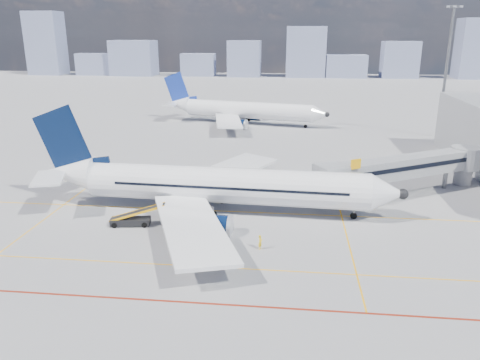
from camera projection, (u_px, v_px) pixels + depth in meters
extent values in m
plane|color=gray|center=(212.00, 239.00, 48.43)|extent=(420.00, 420.00, 0.00)
cube|color=#FEAD0D|center=(223.00, 211.00, 56.02)|extent=(60.00, 0.18, 0.01)
cube|color=#FEAD0D|center=(201.00, 266.00, 42.74)|extent=(80.00, 0.15, 0.01)
cube|color=#FEAD0D|center=(347.00, 237.00, 48.86)|extent=(0.15, 28.00, 0.01)
cube|color=#FEAD0D|center=(64.00, 205.00, 58.11)|extent=(0.15, 30.00, 0.01)
cube|color=maroon|center=(186.00, 302.00, 37.06)|extent=(90.00, 0.25, 0.01)
cube|color=#94979C|center=(402.00, 167.00, 60.24)|extent=(20.84, 13.93, 2.60)
cube|color=black|center=(403.00, 165.00, 60.18)|extent=(20.52, 13.82, 0.55)
cube|color=#94979C|center=(331.00, 177.00, 55.88)|extent=(4.49, 4.56, 3.00)
cube|color=black|center=(362.00, 200.00, 58.68)|extent=(2.20, 1.00, 0.70)
cylinder|color=slate|center=(363.00, 190.00, 58.27)|extent=(0.56, 0.56, 2.70)
cylinder|color=slate|center=(446.00, 175.00, 63.76)|extent=(0.60, 0.60, 3.90)
cylinder|color=#94979C|center=(466.00, 158.00, 64.76)|extent=(4.00, 4.00, 3.00)
cylinder|color=gray|center=(464.00, 171.00, 65.35)|extent=(2.40, 2.40, 3.90)
cube|color=#FEAD0D|center=(356.00, 164.00, 54.86)|extent=(1.26, 0.82, 1.20)
cube|color=black|center=(480.00, 144.00, 67.89)|extent=(0.25, 40.00, 4.50)
cylinder|color=slate|center=(446.00, 75.00, 92.83)|extent=(0.56, 0.56, 25.00)
cube|color=slate|center=(454.00, 7.00, 89.01)|extent=(3.20, 0.40, 0.50)
cube|color=silver|center=(448.00, 7.00, 88.90)|extent=(0.60, 0.15, 0.35)
cube|color=silver|center=(455.00, 6.00, 88.77)|extent=(0.60, 0.15, 0.35)
cube|color=silver|center=(461.00, 6.00, 88.65)|extent=(0.60, 0.15, 0.35)
cube|color=#7680A4|center=(46.00, 43.00, 236.19)|extent=(16.59, 12.30, 30.73)
cube|color=#7680A4|center=(96.00, 64.00, 236.58)|extent=(17.73, 9.17, 10.60)
cube|color=#7680A4|center=(134.00, 58.00, 233.50)|extent=(21.09, 14.72, 16.97)
cube|color=#7680A4|center=(198.00, 65.00, 231.00)|extent=(16.35, 8.90, 10.78)
cube|color=#7680A4|center=(244.00, 59.00, 227.67)|extent=(15.54, 13.30, 16.97)
cube|color=#7680A4|center=(306.00, 52.00, 223.60)|extent=(18.48, 13.19, 23.42)
cube|color=#7680A4|center=(346.00, 66.00, 223.53)|extent=(19.02, 13.05, 10.51)
cube|color=#7680A4|center=(400.00, 60.00, 219.98)|extent=(16.42, 11.02, 16.75)
cube|color=#7680A4|center=(480.00, 49.00, 214.75)|extent=(19.76, 13.00, 26.91)
cylinder|color=white|center=(227.00, 185.00, 54.91)|extent=(33.05, 5.82, 4.28)
cone|color=white|center=(389.00, 193.00, 52.16)|extent=(4.14, 4.46, 4.28)
sphere|color=black|center=(403.00, 194.00, 51.93)|extent=(1.26, 1.26, 1.21)
cone|color=white|center=(68.00, 173.00, 57.71)|extent=(7.21, 4.60, 4.28)
cube|color=black|center=(376.00, 188.00, 52.19)|extent=(1.72, 1.72, 0.49)
cube|color=white|center=(228.00, 171.00, 64.80)|extent=(13.23, 18.73, 0.63)
cube|color=white|center=(192.00, 226.00, 46.22)|extent=(11.89, 18.93, 0.63)
cylinder|color=#071637|center=(231.00, 189.00, 61.75)|extent=(4.06, 2.70, 2.52)
cylinder|color=#071637|center=(211.00, 226.00, 49.77)|extent=(4.06, 2.70, 2.52)
cylinder|color=silver|center=(247.00, 189.00, 61.44)|extent=(0.51, 2.60, 2.59)
cylinder|color=silver|center=(230.00, 227.00, 49.46)|extent=(0.51, 2.60, 2.59)
cube|color=#071637|center=(64.00, 143.00, 56.58)|extent=(7.52, 0.70, 9.35)
cube|color=#071637|center=(87.00, 165.00, 56.97)|extent=(6.19, 0.62, 2.36)
cube|color=white|center=(78.00, 162.00, 60.97)|extent=(5.55, 6.95, 0.24)
cube|color=white|center=(49.00, 178.00, 54.36)|extent=(5.13, 6.88, 0.24)
cylinder|color=slate|center=(354.00, 212.00, 53.42)|extent=(0.29, 0.29, 1.80)
cylinder|color=black|center=(354.00, 216.00, 53.58)|extent=(0.77, 0.32, 0.76)
cylinder|color=slate|center=(222.00, 197.00, 58.51)|extent=(0.33, 0.33, 1.60)
cylinder|color=black|center=(222.00, 199.00, 58.60)|extent=(1.03, 0.70, 1.00)
cylinder|color=slate|center=(213.00, 213.00, 53.14)|extent=(0.33, 0.33, 1.60)
cylinder|color=black|center=(213.00, 216.00, 53.23)|extent=(1.03, 0.70, 1.00)
cube|color=black|center=(234.00, 178.00, 56.73)|extent=(26.94, 1.37, 0.29)
cube|color=black|center=(228.00, 189.00, 52.74)|extent=(26.94, 1.37, 0.29)
cylinder|color=white|center=(248.00, 110.00, 108.47)|extent=(30.17, 10.84, 3.91)
cone|color=white|center=(321.00, 114.00, 103.01)|extent=(4.43, 4.65, 3.91)
sphere|color=black|center=(327.00, 115.00, 102.56)|extent=(1.33, 1.33, 1.10)
cone|color=white|center=(178.00, 104.00, 114.21)|extent=(7.16, 5.30, 3.91)
cube|color=black|center=(315.00, 111.00, 103.27)|extent=(1.81, 1.81, 0.45)
cube|color=white|center=(254.00, 109.00, 117.37)|extent=(14.22, 16.31, 0.58)
cube|color=white|center=(228.00, 121.00, 101.18)|extent=(8.15, 17.22, 0.58)
cylinder|color=#071637|center=(254.00, 116.00, 114.55)|extent=(4.05, 3.09, 2.31)
cylinder|color=#071637|center=(238.00, 124.00, 104.11)|extent=(4.05, 3.09, 2.31)
cylinder|color=silver|center=(262.00, 116.00, 113.93)|extent=(0.89, 2.38, 2.37)
cylinder|color=silver|center=(246.00, 125.00, 103.49)|extent=(0.89, 2.38, 2.37)
cube|color=navy|center=(177.00, 90.00, 113.17)|extent=(6.76, 1.92, 8.55)
cube|color=navy|center=(187.00, 100.00, 113.11)|extent=(5.57, 1.62, 2.16)
cube|color=white|center=(182.00, 101.00, 117.11)|extent=(5.71, 6.32, 0.22)
cube|color=white|center=(170.00, 104.00, 111.35)|extent=(3.80, 6.00, 0.22)
cylinder|color=black|center=(248.00, 120.00, 111.97)|extent=(1.12, 0.87, 1.00)
cylinder|color=black|center=(241.00, 124.00, 107.29)|extent=(1.12, 0.87, 1.00)
cylinder|color=black|center=(305.00, 126.00, 104.96)|extent=(0.80, 0.45, 0.76)
cube|color=white|center=(216.00, 247.00, 45.47)|extent=(2.32, 1.51, 0.78)
cube|color=white|center=(212.00, 241.00, 45.39)|extent=(1.15, 1.27, 0.59)
cube|color=black|center=(212.00, 239.00, 45.34)|extent=(1.04, 1.20, 0.34)
cylinder|color=black|center=(207.00, 251.00, 45.26)|extent=(0.58, 0.30, 0.55)
cylinder|color=black|center=(211.00, 246.00, 46.25)|extent=(0.58, 0.30, 0.55)
cylinder|color=black|center=(222.00, 252.00, 44.86)|extent=(0.58, 0.30, 0.55)
cylinder|color=black|center=(226.00, 248.00, 45.85)|extent=(0.58, 0.30, 0.55)
cube|color=black|center=(188.00, 239.00, 47.62)|extent=(4.39, 3.22, 0.20)
cube|color=white|center=(180.00, 228.00, 47.80)|extent=(2.25, 2.22, 1.73)
cube|color=white|center=(196.00, 232.00, 46.85)|extent=(2.25, 2.22, 1.73)
cylinder|color=black|center=(172.00, 240.00, 47.76)|extent=(0.39, 0.28, 0.36)
cylinder|color=black|center=(181.00, 235.00, 49.05)|extent=(0.39, 0.28, 0.36)
cylinder|color=black|center=(197.00, 247.00, 46.29)|extent=(0.39, 0.28, 0.36)
cylinder|color=black|center=(205.00, 241.00, 47.58)|extent=(0.39, 0.28, 0.36)
cube|color=black|center=(131.00, 221.00, 51.80)|extent=(4.47, 2.13, 0.72)
cube|color=black|center=(137.00, 212.00, 51.51)|extent=(6.22, 1.89, 1.89)
cube|color=#FEAD0D|center=(138.00, 210.00, 52.04)|extent=(6.11, 0.96, 1.96)
cube|color=#FEAD0D|center=(136.00, 214.00, 50.97)|extent=(6.11, 0.96, 1.96)
cylinder|color=black|center=(114.00, 225.00, 51.12)|extent=(0.64, 0.33, 0.61)
cylinder|color=black|center=(117.00, 220.00, 52.48)|extent=(0.64, 0.33, 0.61)
cylinder|color=black|center=(144.00, 225.00, 51.22)|extent=(0.64, 0.33, 0.61)
cylinder|color=black|center=(147.00, 220.00, 52.58)|extent=(0.64, 0.33, 0.61)
imported|color=yellow|center=(260.00, 242.00, 45.98)|extent=(0.52, 0.63, 1.49)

